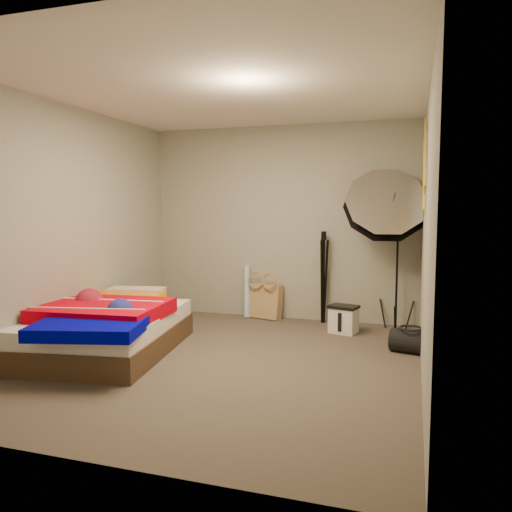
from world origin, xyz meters
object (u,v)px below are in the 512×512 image
at_px(camera_case, 343,320).
at_px(camera_tripod, 323,271).
at_px(bed, 107,326).
at_px(wrapping_roll, 247,291).
at_px(tote_bag, 265,301).
at_px(duffel_bag, 410,341).
at_px(photo_umbrella, 385,208).

xyz_separation_m(camera_case, camera_tripod, (-0.32, 0.46, 0.51)).
distance_m(camera_case, bed, 2.63).
bearing_deg(wrapping_roll, bed, -112.39).
distance_m(wrapping_roll, bed, 2.14).
xyz_separation_m(tote_bag, bed, (-1.07, -1.98, 0.04)).
bearing_deg(tote_bag, bed, -103.26).
bearing_deg(duffel_bag, photo_umbrella, 123.72).
distance_m(wrapping_roll, camera_case, 1.44).
relative_size(bed, photo_umbrella, 1.03).
bearing_deg(camera_tripod, bed, -133.27).
xyz_separation_m(tote_bag, camera_tripod, (0.77, -0.02, 0.44)).
distance_m(duffel_bag, photo_umbrella, 1.61).
bearing_deg(camera_tripod, duffel_bag, -44.77).
bearing_deg(photo_umbrella, bed, -145.95).
xyz_separation_m(tote_bag, camera_case, (1.09, -0.48, -0.08)).
xyz_separation_m(duffel_bag, camera_tripod, (-1.07, 1.06, 0.55)).
bearing_deg(camera_tripod, camera_case, -54.90).
relative_size(duffel_bag, bed, 0.18).
relative_size(wrapping_roll, camera_tripod, 0.59).
height_order(duffel_bag, bed, bed).
distance_m(camera_case, duffel_bag, 0.96).
relative_size(tote_bag, bed, 0.22).
xyz_separation_m(wrapping_roll, duffel_bag, (2.09, -1.08, -0.23)).
bearing_deg(duffel_bag, camera_case, 154.10).
relative_size(wrapping_roll, photo_umbrella, 0.34).
xyz_separation_m(bed, photo_umbrella, (2.58, 1.74, 1.18)).
height_order(tote_bag, bed, bed).
relative_size(tote_bag, camera_tripod, 0.39).
distance_m(tote_bag, camera_case, 1.19).
bearing_deg(wrapping_roll, duffel_bag, -27.40).
distance_m(duffel_bag, bed, 3.04).
height_order(tote_bag, wrapping_roll, wrapping_roll).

